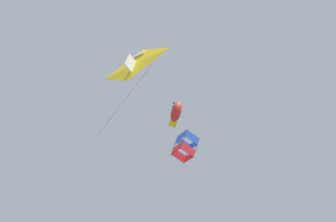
{
  "coord_description": "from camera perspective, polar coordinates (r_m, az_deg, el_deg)",
  "views": [
    {
      "loc": [
        24.07,
        4.54,
        13.13
      ],
      "look_at": [
        -0.08,
        -2.25,
        28.82
      ],
      "focal_mm": 45.86,
      "sensor_mm": 36.0,
      "label": 1
    }
  ],
  "objects": [
    {
      "name": "kite_fish_low_drifter",
      "position": [
        32.47,
        1.08,
        -0.13
      ],
      "size": [
        1.51,
        1.43,
        2.36
      ],
      "rotation": [
        0.25,
        0.0,
        3.54
      ],
      "color": "red"
    },
    {
      "name": "kite_delta_near_right",
      "position": [
        24.84,
        -4.5,
        6.26
      ],
      "size": [
        3.0,
        3.55,
        6.65
      ],
      "rotation": [
        0.35,
        0.0,
        4.35
      ],
      "color": "yellow"
    },
    {
      "name": "kite_box_upper_right",
      "position": [
        31.79,
        2.33,
        -4.71
      ],
      "size": [
        2.17,
        2.11,
        2.21
      ],
      "rotation": [
        0.35,
        0.0,
        4.01
      ],
      "color": "blue"
    }
  ]
}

